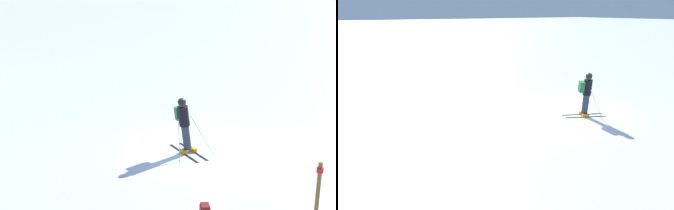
# 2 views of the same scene
# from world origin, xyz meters

# --- Properties ---
(ground_plane) EXTENTS (300.00, 300.00, 0.00)m
(ground_plane) POSITION_xyz_m (0.00, 0.00, 0.00)
(ground_plane) COLOR white
(skier) EXTENTS (1.40, 1.80, 1.91)m
(skier) POSITION_xyz_m (-0.62, 0.09, 1.07)
(skier) COLOR black
(skier) RESTS_ON ground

